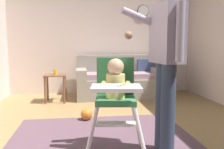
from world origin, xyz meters
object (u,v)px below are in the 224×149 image
side_table (55,82)px  sippy_cup (55,72)px  toy_ball (87,114)px  high_chair (116,89)px  couch (120,81)px  wall_clock (143,11)px  adult_standing (166,59)px

side_table → sippy_cup: 0.19m
toy_ball → high_chair: bearing=-79.0°
couch → wall_clock: bearing=128.1°
toy_ball → sippy_cup: size_ratio=1.68×
toy_ball → sippy_cup: 1.43m
sippy_cup → high_chair: bearing=-72.4°
high_chair → sippy_cup: (-0.78, 2.45, -0.10)m
high_chair → wall_clock: (1.12, 3.24, 1.17)m
couch → adult_standing: adult_standing is taller
adult_standing → wall_clock: 3.38m
couch → high_chair: (-0.52, -2.77, 0.33)m
adult_standing → high_chair: bearing=-0.5°
wall_clock → couch: bearing=-141.9°
high_chair → adult_standing: bearing=103.6°
side_table → sippy_cup: sippy_cup is taller
sippy_cup → wall_clock: 2.42m
side_table → adult_standing: bearing=-61.9°
adult_standing → wall_clock: (0.63, 3.19, 0.90)m
couch → side_table: bearing=-76.0°
couch → sippy_cup: size_ratio=17.91×
toy_ball → couch: bearing=64.2°
toy_ball → side_table: (-0.54, 1.23, 0.30)m
couch → toy_ball: size_ratio=10.66×
high_chair → side_table: bearing=-154.7°
adult_standing → toy_ball: (-0.73, 1.16, -0.85)m
toy_ball → sippy_cup: bearing=113.6°
adult_standing → sippy_cup: (-1.27, 2.39, -0.37)m
couch → wall_clock: size_ratio=6.62×
toy_ball → wall_clock: size_ratio=0.62×
sippy_cup → wall_clock: bearing=22.8°
side_table → toy_ball: bearing=-66.2°
side_table → wall_clock: wall_clock is taller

